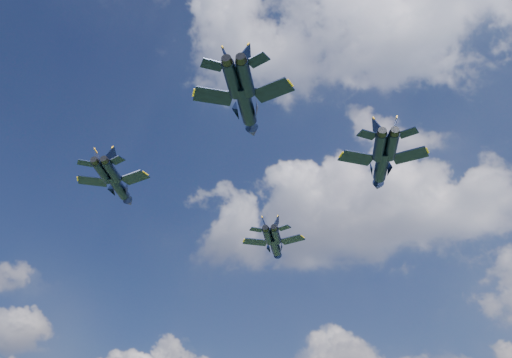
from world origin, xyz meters
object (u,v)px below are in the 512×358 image
(jet_lead, at_px, (275,246))
(jet_slot, at_px, (246,106))
(jet_left, at_px, (119,187))
(jet_right, at_px, (381,166))

(jet_lead, bearing_deg, jet_slot, -87.74)
(jet_left, height_order, jet_right, jet_right)
(jet_lead, height_order, jet_left, jet_left)
(jet_lead, relative_size, jet_right, 0.87)
(jet_right, height_order, jet_slot, jet_right)
(jet_lead, relative_size, jet_left, 0.98)
(jet_lead, xyz_separation_m, jet_right, (22.02, -16.69, 1.61))
(jet_right, relative_size, jet_slot, 1.09)
(jet_lead, height_order, jet_slot, jet_lead)
(jet_right, bearing_deg, jet_lead, 126.73)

